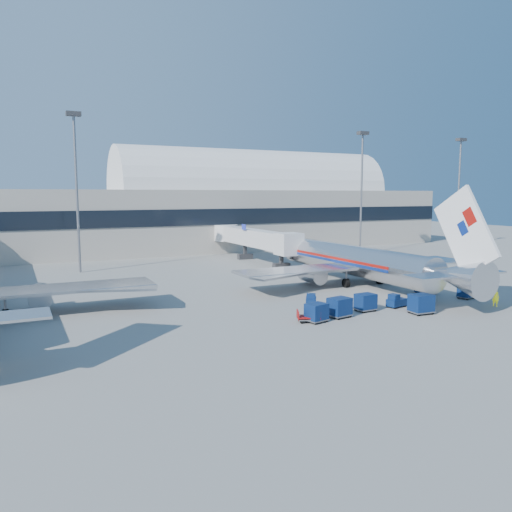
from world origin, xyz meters
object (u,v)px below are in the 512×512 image
cart_train_a (366,302)px  cart_open_red (309,318)px  mast_west (76,169)px  cart_solo_near (421,304)px  cart_solo_far (466,291)px  cart_train_b (339,307)px  mast_far_east (459,177)px  ramp_worker (496,297)px  tug_left (311,300)px  jetbridge_near (250,238)px  barrier_far (459,275)px  barrier_mid (440,277)px  mast_east (362,175)px  barrier_near (421,279)px  tug_right (425,287)px  tug_lead (396,301)px  cart_train_c (317,312)px  airliner_main (359,261)px

cart_train_a → cart_open_red: bearing=-174.2°
mast_west → cart_solo_near: 49.97m
cart_train_a → cart_solo_far: size_ratio=1.00×
cart_train_a → cart_train_b: size_ratio=0.87×
mast_far_east → ramp_worker: bearing=-134.2°
tug_left → cart_open_red: (-3.63, -5.36, -0.23)m
mast_far_east → cart_solo_near: mast_far_east is taller
cart_train_a → cart_solo_near: bearing=-42.6°
jetbridge_near → barrier_far: 33.63m
tug_left → cart_open_red: bearing=179.2°
barrier_mid → cart_train_b: cart_train_b is taller
mast_east → barrier_near: 33.67m
mast_west → tug_left: bearing=-61.3°
cart_solo_near → cart_open_red: cart_solo_near is taller
jetbridge_near → tug_right: bearing=-80.5°
tug_left → cart_train_b: bearing=-148.7°
barrier_near → tug_left: tug_left is taller
barrier_near → barrier_far: size_ratio=1.00×
tug_left → cart_train_b: 5.11m
mast_east → barrier_far: size_ratio=7.53×
cart_solo_near → ramp_worker: size_ratio=1.19×
cart_solo_near → tug_lead: bearing=96.9°
mast_west → tug_left: size_ratio=9.96×
mast_east → cart_solo_far: 42.62m
cart_train_b → mast_east: bearing=39.7°
tug_lead → cart_train_c: (-10.31, -1.43, 0.26)m
jetbridge_near → cart_train_b: (-9.60, -39.10, -2.97)m
tug_right → airliner_main: bearing=165.5°
tug_right → cart_open_red: tug_right is taller
tug_lead → ramp_worker: size_ratio=1.23×
mast_west → barrier_mid: 51.92m
mast_west → mast_east: same height
airliner_main → cart_train_b: airliner_main is taller
cart_solo_near → mast_west: bearing=125.7°
tug_lead → cart_train_b: size_ratio=0.99×
mast_west → barrier_far: 54.58m
mast_west → barrier_mid: bearing=-34.1°
tug_lead → cart_open_red: bearing=174.8°
jetbridge_near → ramp_worker: jetbridge_near is taller
airliner_main → cart_open_red: 20.40m
cart_solo_near → ramp_worker: cart_solo_near is taller
mast_west → cart_open_red: (14.54, -38.56, -14.41)m
barrier_mid → tug_right: (-7.98, -5.36, 0.27)m
cart_solo_far → mast_far_east: bearing=30.8°
mast_west → cart_train_b: 44.52m
mast_far_east → barrier_near: mast_far_east is taller
airliner_main → mast_east: mast_east is taller
barrier_far → tug_lead: tug_lead is taller
tug_left → cart_solo_near: bearing=-101.3°
barrier_mid → jetbridge_near: bearing=115.4°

